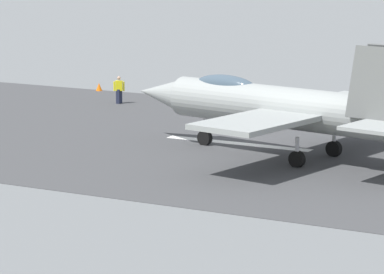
# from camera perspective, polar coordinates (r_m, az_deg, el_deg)

# --- Properties ---
(ground_plane) EXTENTS (400.00, 400.00, 0.00)m
(ground_plane) POSITION_cam_1_polar(r_m,az_deg,el_deg) (56.05, 2.23, -0.34)
(ground_plane) COLOR slate
(runway_strip) EXTENTS (240.00, 26.00, 0.02)m
(runway_strip) POSITION_cam_1_polar(r_m,az_deg,el_deg) (56.04, 2.25, -0.33)
(runway_strip) COLOR #3E3F41
(runway_strip) RESTS_ON ground
(fighter_jet) EXTENTS (17.23, 13.60, 5.66)m
(fighter_jet) POSITION_cam_1_polar(r_m,az_deg,el_deg) (52.42, 4.73, 1.61)
(fighter_jet) COLOR #939896
(fighter_jet) RESTS_ON ground
(crew_person) EXTENTS (0.63, 0.45, 1.74)m
(crew_person) POSITION_cam_1_polar(r_m,az_deg,el_deg) (69.23, -3.79, 2.44)
(crew_person) COLOR #1E2338
(crew_person) RESTS_ON ground
(marker_cone_mid) EXTENTS (0.44, 0.44, 0.55)m
(marker_cone_mid) POSITION_cam_1_polar(r_m,az_deg,el_deg) (67.40, 7.13, 1.65)
(marker_cone_mid) COLOR orange
(marker_cone_mid) RESTS_ON ground
(marker_cone_far) EXTENTS (0.44, 0.44, 0.55)m
(marker_cone_far) POSITION_cam_1_polar(r_m,az_deg,el_deg) (75.11, -4.83, 2.59)
(marker_cone_far) COLOR orange
(marker_cone_far) RESTS_ON ground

